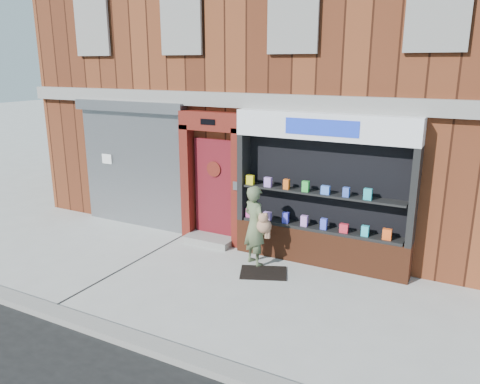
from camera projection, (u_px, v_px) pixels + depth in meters
The scene contains 8 objects.
ground at pixel (196, 280), 8.67m from camera, with size 80.00×80.00×0.00m, color #9E9E99.
curb at pixel (116, 334), 6.82m from camera, with size 60.00×0.30×0.12m, color gray.
building at pixel (313, 59), 12.72m from camera, with size 12.00×8.16×8.00m.
shutter_bay at pixel (133, 157), 11.21m from camera, with size 3.10×0.30×3.04m.
red_door_bay at pixel (212, 178), 10.21m from camera, with size 1.52×0.58×2.90m.
pharmacy_bay at pixel (321, 197), 9.07m from camera, with size 3.50×0.41×3.00m.
woman at pixel (256, 226), 9.15m from camera, with size 0.71×0.61×1.61m.
doormat at pixel (263, 273), 8.94m from camera, with size 0.88×0.62×0.02m, color black.
Camera 1 is at (4.41, -6.64, 3.87)m, focal length 35.00 mm.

